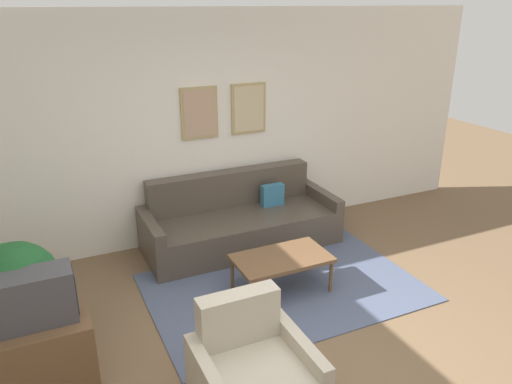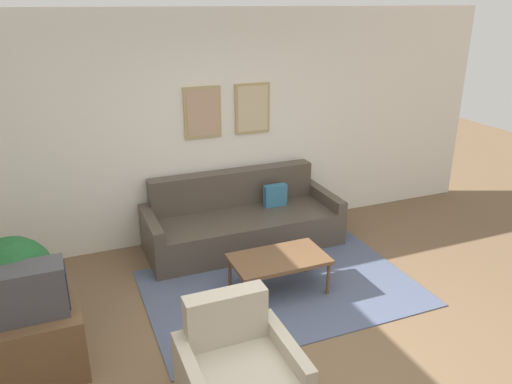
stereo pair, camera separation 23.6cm
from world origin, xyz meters
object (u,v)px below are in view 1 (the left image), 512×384
at_px(couch, 240,222).
at_px(armchair, 253,378).
at_px(potted_plant_tall, 18,289).
at_px(tv, 29,299).
at_px(coffee_table, 282,260).

relative_size(couch, armchair, 2.81).
bearing_deg(potted_plant_tall, armchair, -41.20).
bearing_deg(armchair, tv, 143.52).
height_order(couch, armchair, couch).
height_order(tv, armchair, tv).
xyz_separation_m(couch, coffee_table, (-0.04, -1.14, 0.07)).
relative_size(couch, tv, 3.57).
height_order(couch, coffee_table, couch).
xyz_separation_m(couch, armchair, (-0.95, -2.44, -0.01)).
bearing_deg(couch, potted_plant_tall, -153.53).
bearing_deg(tv, coffee_table, 9.35).
bearing_deg(tv, potted_plant_tall, 103.72).
xyz_separation_m(coffee_table, armchair, (-0.91, -1.30, -0.08)).
bearing_deg(coffee_table, couch, 87.95).
xyz_separation_m(coffee_table, potted_plant_tall, (-2.34, -0.05, 0.31)).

